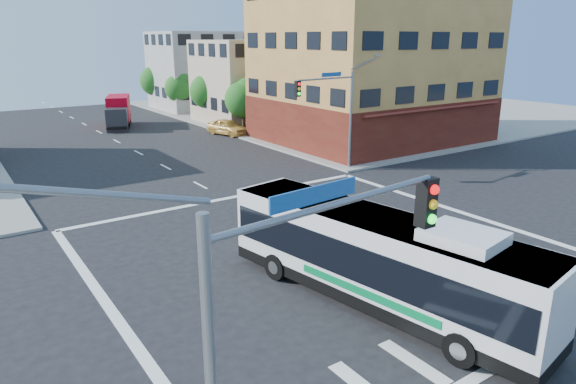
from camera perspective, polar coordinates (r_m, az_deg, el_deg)
ground at (r=23.31m, az=4.12°, el=-6.53°), size 120.00×120.00×0.00m
sidewalk_ne at (r=71.42m, az=8.72°, el=9.22°), size 50.00×50.00×0.15m
corner_building_ne at (r=48.63m, az=9.30°, el=12.64°), size 18.10×15.44×14.00m
building_east_near at (r=59.27m, az=-3.55°, el=12.18°), size 12.06×10.06×9.00m
building_east_far at (r=71.57m, az=-9.52°, el=13.17°), size 12.06×10.06×10.00m
signal_mast_ne at (r=35.64m, az=5.12°, el=9.89°), size 7.91×1.13×8.07m
signal_mast_sw at (r=8.56m, az=1.42°, el=-12.75°), size 7.91×1.01×8.07m
street_tree_a at (r=51.60m, az=-4.91°, el=10.45°), size 3.60×3.60×5.53m
street_tree_b at (r=58.63m, az=-8.88°, el=11.23°), size 3.80×3.80×5.79m
street_tree_c at (r=65.93m, az=-11.97°, el=11.40°), size 3.40×3.40×5.29m
street_tree_d at (r=73.31m, az=-14.49°, el=12.07°), size 4.00×4.00×6.03m
transit_bus at (r=18.42m, az=9.93°, el=-7.25°), size 4.68×12.56×3.64m
box_truck at (r=58.14m, az=-18.32°, el=8.38°), size 4.49×7.48×3.25m
parked_car at (r=51.25m, az=-6.74°, el=7.19°), size 3.06×4.95×1.57m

